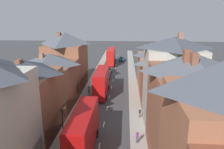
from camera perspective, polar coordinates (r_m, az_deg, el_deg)
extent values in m
cube|color=#A8A399|center=(53.69, -5.44, -2.49)|extent=(2.20, 104.00, 0.14)
cube|color=#A8A399|center=(53.08, 5.51, -2.70)|extent=(2.20, 104.00, 0.14)
cube|color=silver|center=(29.63, -3.37, -18.33)|extent=(0.14, 1.80, 0.01)
cube|color=silver|center=(34.75, -2.15, -12.87)|extent=(0.14, 1.80, 0.01)
cube|color=silver|center=(40.11, -1.28, -8.83)|extent=(0.14, 1.80, 0.01)
cube|color=silver|center=(45.64, -0.64, -5.76)|extent=(0.14, 1.80, 0.01)
cube|color=silver|center=(51.27, -0.14, -3.36)|extent=(0.14, 1.80, 0.01)
cube|color=silver|center=(56.97, 0.26, -1.43)|extent=(0.14, 1.80, 0.01)
cube|color=silver|center=(62.74, 0.58, 0.14)|extent=(0.14, 1.80, 0.01)
cube|color=silver|center=(68.54, 0.85, 1.45)|extent=(0.14, 1.80, 0.01)
cube|color=silver|center=(74.37, 1.08, 2.55)|extent=(0.14, 1.80, 0.01)
cube|color=silver|center=(80.23, 1.28, 3.49)|extent=(0.14, 1.80, 0.01)
cube|color=silver|center=(86.11, 1.45, 4.31)|extent=(0.14, 1.80, 0.01)
cube|color=silver|center=(92.00, 1.59, 5.02)|extent=(0.14, 1.80, 0.01)
cube|color=silver|center=(97.91, 1.72, 5.64)|extent=(0.14, 1.80, 0.01)
cube|color=brown|center=(32.25, -21.43, -7.49)|extent=(8.00, 9.37, 8.99)
cube|color=navy|center=(32.05, -14.36, -12.72)|extent=(0.12, 8.62, 3.20)
pyramid|color=#383D47|center=(30.67, -22.40, 1.86)|extent=(8.00, 9.37, 1.79)
cube|color=brown|center=(30.12, -23.11, 2.62)|extent=(0.60, 0.90, 1.09)
cube|color=brown|center=(41.23, -15.55, -2.81)|extent=(8.00, 10.94, 7.96)
cube|color=olive|center=(40.92, -10.06, -6.16)|extent=(0.12, 10.06, 3.20)
pyramid|color=#565B66|center=(40.02, -16.05, 3.90)|extent=(8.00, 10.94, 1.88)
cube|color=#99664C|center=(39.34, -17.87, 4.46)|extent=(0.60, 0.90, 1.20)
cube|color=brown|center=(50.87, -11.75, 2.13)|extent=(8.00, 10.66, 10.19)
cube|color=#1E5133|center=(50.88, -7.25, -1.74)|extent=(0.12, 9.80, 3.20)
pyramid|color=#565B66|center=(49.85, -12.15, 9.29)|extent=(8.00, 10.66, 2.57)
cube|color=brown|center=(49.33, -13.65, 9.92)|extent=(0.60, 0.90, 1.33)
cube|color=brown|center=(26.06, 19.16, -10.74)|extent=(8.00, 11.08, 10.67)
cube|color=olive|center=(27.13, 9.98, -18.01)|extent=(0.12, 10.20, 3.20)
pyramid|color=#565B66|center=(24.07, 20.46, 2.96)|extent=(8.00, 11.08, 1.97)
cube|color=brown|center=(22.05, 20.68, 3.62)|extent=(0.60, 0.90, 1.31)
cube|color=brown|center=(22.78, 18.84, 4.33)|extent=(0.60, 0.90, 1.47)
cube|color=#BCB7A8|center=(34.26, 15.25, -3.15)|extent=(8.00, 7.53, 11.76)
cube|color=#1E5133|center=(35.25, 8.38, -9.71)|extent=(0.12, 6.92, 3.20)
pyramid|color=#474C56|center=(32.82, 16.07, 8.07)|extent=(8.00, 7.53, 1.70)
cube|color=#99664C|center=(33.06, 17.41, 9.22)|extent=(0.60, 0.90, 1.38)
cube|color=#935138|center=(41.84, 13.10, -2.64)|extent=(8.00, 7.35, 7.61)
cube|color=#1E5133|center=(42.09, 7.60, -5.44)|extent=(0.12, 6.76, 3.20)
pyramid|color=#565B66|center=(40.60, 13.52, 4.19)|extent=(8.00, 7.35, 2.54)
cube|color=brown|center=(39.09, 12.92, 4.68)|extent=(0.60, 0.90, 1.18)
cube|color=#B2704C|center=(50.81, 11.43, 0.62)|extent=(8.00, 11.54, 7.60)
cube|color=#1E5133|center=(51.02, 6.91, -1.69)|extent=(0.12, 10.62, 3.20)
pyramid|color=#565B66|center=(49.86, 11.71, 5.83)|extent=(8.00, 11.54, 1.75)
cube|color=brown|center=(51.93, 9.91, 6.85)|extent=(0.60, 0.90, 1.01)
cube|color=brown|center=(52.00, 11.75, 7.10)|extent=(0.60, 0.90, 1.59)
cube|color=red|center=(46.40, -2.75, -3.26)|extent=(2.44, 10.80, 2.50)
cube|color=red|center=(45.70, -2.79, -0.40)|extent=(2.44, 10.58, 2.30)
cube|color=red|center=(45.39, -2.81, 1.05)|extent=(2.39, 10.37, 0.10)
cube|color=#28333D|center=(51.42, -2.10, -1.16)|extent=(2.20, 0.10, 1.20)
cube|color=#28333D|center=(50.81, -2.13, 1.33)|extent=(2.20, 0.10, 1.10)
cube|color=#28333D|center=(46.47, -4.22, -2.93)|extent=(0.06, 9.18, 0.90)
cube|color=#28333D|center=(45.82, -4.27, -0.26)|extent=(0.06, 9.18, 0.90)
cube|color=yellow|center=(50.63, -2.13, 2.21)|extent=(1.34, 0.08, 0.32)
cylinder|color=black|center=(50.06, -3.70, -3.26)|extent=(0.30, 1.00, 1.00)
cylinder|color=black|center=(49.82, -0.91, -3.32)|extent=(0.30, 1.00, 1.00)
cylinder|color=black|center=(44.17, -4.74, -5.86)|extent=(0.30, 1.00, 1.00)
cylinder|color=black|center=(43.90, -1.57, -5.95)|extent=(0.30, 1.00, 1.00)
cube|color=#B70F0F|center=(28.17, -7.47, -16.42)|extent=(2.44, 10.80, 2.50)
cube|color=#B70F0F|center=(26.99, -7.65, -12.07)|extent=(2.44, 10.58, 2.30)
cube|color=#B70F0F|center=(26.47, -7.74, -9.77)|extent=(2.39, 10.37, 0.10)
cube|color=#28333D|center=(32.67, -5.68, -11.23)|extent=(2.20, 0.10, 1.20)
cube|color=#28333D|center=(31.72, -5.79, -7.51)|extent=(2.20, 0.10, 1.10)
cube|color=#28333D|center=(28.28, -9.95, -15.80)|extent=(0.06, 9.18, 0.90)
cube|color=#28333D|center=(27.19, -10.17, -11.73)|extent=(0.06, 9.18, 0.90)
cube|color=yellow|center=(31.42, -5.83, -6.16)|extent=(1.34, 0.08, 0.32)
cylinder|color=black|center=(31.80, -8.45, -14.89)|extent=(0.30, 1.00, 1.00)
cylinder|color=black|center=(31.41, -3.94, -15.15)|extent=(0.30, 1.00, 1.00)
cube|color=red|center=(74.94, -0.26, 3.94)|extent=(2.44, 10.80, 2.50)
cube|color=red|center=(74.51, -0.26, 5.75)|extent=(2.44, 10.58, 2.30)
cube|color=red|center=(74.32, -0.26, 6.66)|extent=(2.39, 10.37, 0.10)
cube|color=#28333D|center=(80.14, 0.00, 4.83)|extent=(2.20, 0.10, 1.20)
cube|color=#28333D|center=(79.76, 0.00, 6.45)|extent=(2.20, 0.10, 1.10)
cube|color=#28333D|center=(74.98, -1.17, 4.14)|extent=(0.06, 9.18, 0.90)
cube|color=#28333D|center=(74.58, -1.18, 5.83)|extent=(0.06, 9.18, 0.90)
cube|color=yellow|center=(79.64, 0.00, 7.02)|extent=(1.34, 0.08, 0.32)
cylinder|color=black|center=(78.53, -0.98, 3.61)|extent=(0.30, 1.00, 1.00)
cylinder|color=black|center=(78.37, 0.80, 3.58)|extent=(0.30, 1.00, 1.00)
cylinder|color=black|center=(72.38, -1.39, 2.59)|extent=(0.30, 1.00, 1.00)
cylinder|color=black|center=(72.21, 0.55, 2.57)|extent=(0.30, 1.00, 1.00)
cube|color=#B7BABF|center=(64.13, -0.95, 1.12)|extent=(1.70, 4.45, 0.78)
cube|color=#28333D|center=(63.75, -0.97, 1.67)|extent=(1.46, 2.22, 0.60)
cylinder|color=black|center=(65.63, -1.59, 1.09)|extent=(0.20, 0.62, 0.62)
cylinder|color=black|center=(65.50, -0.11, 1.07)|extent=(0.20, 0.62, 0.62)
cylinder|color=black|center=(62.97, -1.82, 0.48)|extent=(0.20, 0.62, 0.62)
cylinder|color=black|center=(62.83, -0.28, 0.45)|extent=(0.20, 0.62, 0.62)
cube|color=navy|center=(58.06, -1.44, -0.40)|extent=(1.70, 4.43, 0.78)
cube|color=#28333D|center=(57.66, -1.47, 0.20)|extent=(1.46, 2.21, 0.60)
cylinder|color=black|center=(59.56, -2.14, -0.39)|extent=(0.20, 0.62, 0.62)
cylinder|color=black|center=(59.41, -0.51, -0.42)|extent=(0.20, 0.62, 0.62)
cylinder|color=black|center=(56.93, -2.42, -1.14)|extent=(0.20, 0.62, 0.62)
cylinder|color=black|center=(56.78, -0.71, -1.17)|extent=(0.20, 0.62, 0.62)
cube|color=#236093|center=(80.90, 2.58, 4.08)|extent=(1.70, 3.93, 0.76)
cube|color=#28333D|center=(80.58, 2.59, 4.52)|extent=(1.46, 1.96, 0.60)
cylinder|color=black|center=(82.19, 2.00, 3.99)|extent=(0.20, 0.62, 0.62)
cylinder|color=black|center=(82.16, 3.19, 3.97)|extent=(0.20, 0.62, 0.62)
cylinder|color=black|center=(79.80, 1.95, 3.65)|extent=(0.20, 0.62, 0.62)
cylinder|color=black|center=(79.77, 3.17, 3.63)|extent=(0.20, 0.62, 0.62)
cube|color=white|center=(47.27, -4.23, -3.30)|extent=(1.96, 5.20, 2.10)
cube|color=#28333D|center=(49.58, -3.84, -2.04)|extent=(1.76, 0.10, 0.90)
cylinder|color=black|center=(49.19, -5.09, -3.80)|extent=(0.24, 0.72, 0.72)
cylinder|color=black|center=(48.94, -2.82, -3.86)|extent=(0.24, 0.72, 0.72)
cylinder|color=black|center=(46.29, -5.67, -5.06)|extent=(0.24, 0.72, 0.72)
cylinder|color=black|center=(46.02, -3.25, -5.13)|extent=(0.24, 0.72, 0.72)
cylinder|color=#3D4256|center=(30.08, 6.44, -16.59)|extent=(0.14, 0.14, 0.84)
cylinder|color=#3D4256|center=(30.09, 6.80, -16.59)|extent=(0.14, 0.14, 0.84)
cube|color=#723384|center=(29.72, 6.66, -15.46)|extent=(0.36, 0.22, 0.54)
sphere|color=brown|center=(29.53, 6.69, -14.81)|extent=(0.22, 0.22, 0.22)
cylinder|color=brown|center=(36.61, 7.12, -10.47)|extent=(0.14, 0.14, 0.84)
cylinder|color=brown|center=(36.62, 7.41, -10.47)|extent=(0.14, 0.14, 0.84)
cube|color=black|center=(36.33, 7.30, -9.49)|extent=(0.36, 0.22, 0.54)
sphere|color=beige|center=(36.16, 7.32, -8.92)|extent=(0.22, 0.22, 0.22)
cylinder|color=#23232D|center=(41.25, -7.91, -7.44)|extent=(0.14, 0.14, 0.84)
cylinder|color=#23232D|center=(41.22, -7.67, -7.45)|extent=(0.14, 0.14, 0.84)
cube|color=red|center=(40.97, -7.82, -6.56)|extent=(0.36, 0.22, 0.54)
sphere|color=brown|center=(40.83, -7.84, -6.05)|extent=(0.22, 0.22, 0.22)
cylinder|color=#3D4256|center=(47.26, -6.21, -4.38)|extent=(0.14, 0.14, 0.84)
cylinder|color=#3D4256|center=(47.23, -5.99, -4.39)|extent=(0.14, 0.14, 0.84)
cube|color=#338447|center=(47.02, -6.12, -3.59)|extent=(0.36, 0.22, 0.54)
sphere|color=brown|center=(46.90, -6.13, -3.14)|extent=(0.22, 0.22, 0.22)
cylinder|color=black|center=(28.10, -12.64, -14.17)|extent=(0.12, 0.12, 5.50)
cylinder|color=black|center=(27.30, -12.71, -8.86)|extent=(0.08, 0.90, 0.08)
cube|color=beige|center=(27.73, -12.44, -8.64)|extent=(0.20, 0.32, 0.20)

